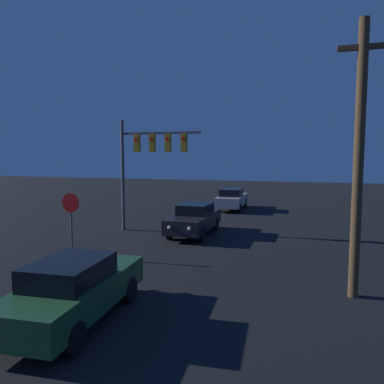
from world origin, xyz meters
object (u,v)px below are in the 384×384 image
object	(u,v)px
stop_sign	(71,213)
utility_pole	(359,157)
car_near	(74,289)
car_mid	(194,219)
traffic_signal_mast	(147,154)
car_far	(232,199)

from	to	relation	value
stop_sign	utility_pole	size ratio (longest dim) A/B	0.33
car_near	utility_pole	world-z (taller)	utility_pole
car_mid	traffic_signal_mast	xyz separation A→B (m)	(-2.64, 0.02, 3.32)
utility_pole	car_mid	bearing A→B (deg)	135.23
car_far	traffic_signal_mast	world-z (taller)	traffic_signal_mast
stop_sign	utility_pole	bearing A→B (deg)	-6.37
car_mid	car_near	bearing A→B (deg)	90.72
car_mid	utility_pole	size ratio (longest dim) A/B	0.61
car_far	traffic_signal_mast	bearing A→B (deg)	-107.61
car_far	car_mid	bearing A→B (deg)	-91.86
traffic_signal_mast	car_mid	bearing A→B (deg)	-0.41
car_near	car_mid	world-z (taller)	same
car_near	traffic_signal_mast	distance (m)	11.43
traffic_signal_mast	stop_sign	size ratio (longest dim) A/B	2.29
traffic_signal_mast	stop_sign	distance (m)	6.16
stop_sign	car_near	bearing A→B (deg)	-54.35
car_mid	stop_sign	bearing A→B (deg)	59.04
car_near	car_far	size ratio (longest dim) A/B	1.01
car_mid	car_far	xyz separation A→B (m)	(0.09, 9.37, 0.00)
car_mid	car_far	distance (m)	9.37
traffic_signal_mast	utility_pole	bearing A→B (deg)	-35.66
car_near	car_mid	bearing A→B (deg)	86.86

